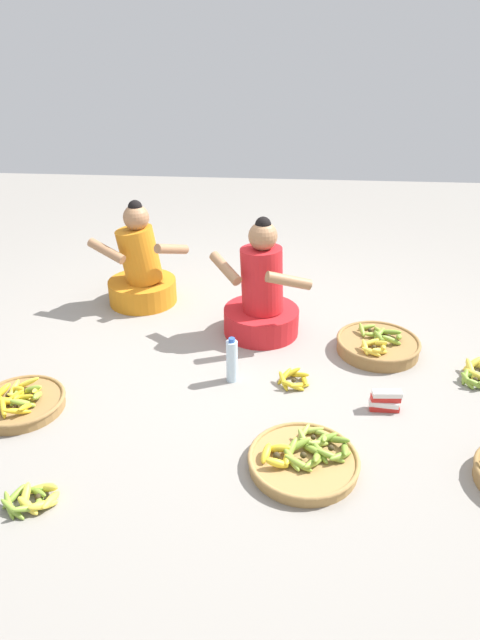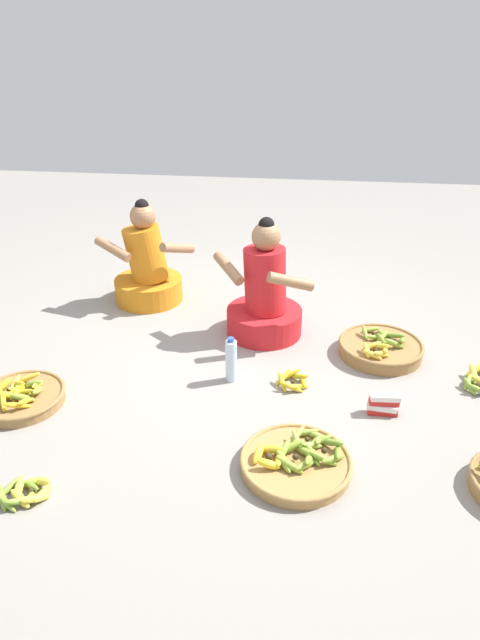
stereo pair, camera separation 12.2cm
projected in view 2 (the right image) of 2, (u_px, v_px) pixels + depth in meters
name	position (u px, v px, depth m)	size (l,w,h in m)	color
ground_plane	(244.00, 353.00, 3.53)	(10.00, 10.00, 0.00)	gray
vendor_woman_front	(265.00, 298.00, 3.66)	(0.70, 0.55, 0.83)	red
vendor_woman_behind	(147.00, 269.00, 4.14)	(0.73, 0.52, 0.80)	orange
banana_basket_front_center	(21.00, 397.00, 3.03)	(0.49, 0.49, 0.14)	olive
banana_basket_back_right	(381.00, 348.00, 3.49)	(0.54, 0.54, 0.17)	olive
banana_basket_mid_right	(297.00, 461.00, 2.57)	(0.54, 0.54, 0.13)	#A87F47
loose_bananas_mid_left	(26.00, 492.00, 2.42)	(0.26, 0.22, 0.09)	yellow
loose_bananas_near_bicycle	(292.00, 381.00, 3.20)	(0.21, 0.21, 0.09)	gold
water_bottle	(231.00, 360.00, 3.20)	(0.07, 0.07, 0.29)	silver
packet_carton_stack	(383.00, 405.00, 2.94)	(0.18, 0.07, 0.12)	red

